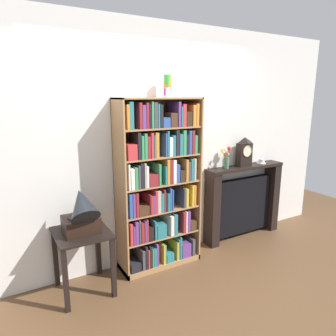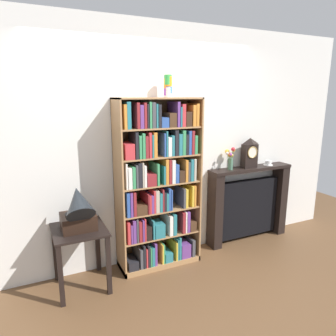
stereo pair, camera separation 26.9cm
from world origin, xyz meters
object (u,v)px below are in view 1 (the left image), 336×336
at_px(mantel_clock, 244,152).
at_px(flower_vase, 226,156).
at_px(gramophone, 82,212).
at_px(fireplace_mantel, 242,202).
at_px(side_table_left, 82,246).
at_px(teacup_with_saucer, 261,161).
at_px(bookshelf, 159,187).
at_px(cup_stack, 168,86).

relative_size(mantel_clock, flower_vase, 1.34).
distance_m(gramophone, fireplace_mantel, 2.28).
relative_size(side_table_left, gramophone, 1.23).
bearing_deg(mantel_clock, gramophone, -174.33).
bearing_deg(teacup_with_saucer, bookshelf, -177.33).
distance_m(cup_stack, teacup_with_saucer, 1.78).
bearing_deg(side_table_left, bookshelf, 5.31).
distance_m(bookshelf, flower_vase, 1.05).
distance_m(mantel_clock, teacup_with_saucer, 0.37).
bearing_deg(cup_stack, fireplace_mantel, 1.69).
distance_m(side_table_left, fireplace_mantel, 2.24).
bearing_deg(side_table_left, gramophone, -90.00).
height_order(gramophone, flower_vase, flower_vase).
distance_m(bookshelf, fireplace_mantel, 1.42).
relative_size(bookshelf, flower_vase, 6.63).
bearing_deg(mantel_clock, teacup_with_saucer, 0.47).
distance_m(side_table_left, teacup_with_saucer, 2.58).
bearing_deg(cup_stack, teacup_with_saucer, 0.63).
height_order(mantel_clock, flower_vase, mantel_clock).
distance_m(side_table_left, flower_vase, 2.03).
distance_m(fireplace_mantel, mantel_clock, 0.70).
relative_size(bookshelf, teacup_with_saucer, 14.38).
bearing_deg(bookshelf, side_table_left, -174.69).
bearing_deg(bookshelf, flower_vase, 4.77).
height_order(fireplace_mantel, flower_vase, flower_vase).
height_order(cup_stack, fireplace_mantel, cup_stack).
distance_m(bookshelf, gramophone, 0.90).
height_order(gramophone, fireplace_mantel, gramophone).
bearing_deg(cup_stack, mantel_clock, 0.67).
relative_size(bookshelf, side_table_left, 2.98).
xyz_separation_m(side_table_left, fireplace_mantel, (2.23, 0.18, 0.01)).
distance_m(bookshelf, mantel_clock, 1.33).
distance_m(cup_stack, side_table_left, 1.85).
bearing_deg(fireplace_mantel, gramophone, -173.88).
bearing_deg(flower_vase, side_table_left, -174.98).
xyz_separation_m(gramophone, fireplace_mantel, (2.23, 0.24, -0.36)).
distance_m(mantel_clock, flower_vase, 0.29).
height_order(bookshelf, teacup_with_saucer, bookshelf).
xyz_separation_m(bookshelf, mantel_clock, (1.31, 0.07, 0.26)).
xyz_separation_m(fireplace_mantel, flower_vase, (-0.33, -0.01, 0.66)).
relative_size(side_table_left, mantel_clock, 1.66).
relative_size(bookshelf, mantel_clock, 4.94).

